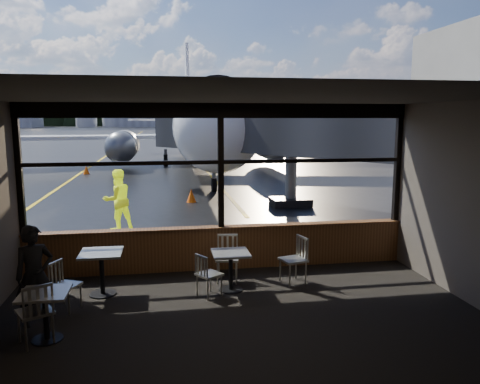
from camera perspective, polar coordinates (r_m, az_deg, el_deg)
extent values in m
plane|color=black|center=(129.65, -9.01, 7.39)|extent=(520.00, 520.00, 0.00)
cube|color=black|center=(7.42, 0.75, -16.41)|extent=(8.00, 6.00, 0.01)
cube|color=#38332D|center=(6.72, 0.81, 11.60)|extent=(8.00, 6.00, 0.04)
cube|color=#504740|center=(4.06, 8.50, -11.89)|extent=(8.00, 0.04, 3.50)
cube|color=#59331A|center=(10.06, -2.30, -6.88)|extent=(8.00, 0.28, 0.90)
cube|color=black|center=(9.68, -2.41, 9.88)|extent=(8.00, 0.18, 0.30)
cube|color=black|center=(10.04, -25.36, 2.42)|extent=(0.12, 0.12, 2.60)
cube|color=black|center=(9.73, -2.36, 3.09)|extent=(0.12, 0.12, 2.60)
cube|color=black|center=(10.94, 18.67, 3.27)|extent=(0.12, 0.12, 2.60)
cube|color=black|center=(9.72, -2.36, 3.68)|extent=(8.00, 0.10, 0.08)
imported|color=black|center=(8.00, -23.75, -9.29)|extent=(0.68, 0.60, 1.58)
imported|color=#BFF219|center=(13.93, -14.70, -0.92)|extent=(1.07, 1.00, 1.76)
cone|color=#E75707|center=(18.12, -5.96, -0.43)|extent=(0.37, 0.37, 0.52)
cone|color=orange|center=(28.71, -18.23, 2.59)|extent=(0.36, 0.36, 0.50)
cylinder|color=silver|center=(193.76, -18.22, 8.41)|extent=(8.00, 8.00, 6.00)
cylinder|color=silver|center=(192.52, -15.25, 8.54)|extent=(8.00, 8.00, 6.00)
cylinder|color=silver|center=(191.81, -12.24, 8.65)|extent=(8.00, 8.00, 6.00)
cube|color=black|center=(219.63, -9.29, 9.52)|extent=(360.00, 3.00, 12.00)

